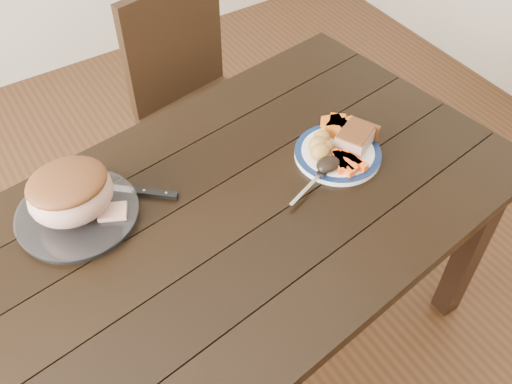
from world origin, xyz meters
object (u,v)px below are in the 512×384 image
chair_far (196,97)px  serving_platter (78,215)px  dining_table (227,235)px  fork (313,183)px  dinner_plate (338,154)px  roast_joint (71,194)px  pork_slice (355,138)px  carving_knife (141,192)px

chair_far → serving_platter: 0.86m
dining_table → fork: size_ratio=9.88×
dinner_plate → chair_far: bearing=96.2°
fork → roast_joint: (-0.56, 0.24, 0.07)m
fork → serving_platter: bearing=137.0°
dinner_plate → pork_slice: 0.06m
roast_joint → fork: bearing=-23.1°
fork → dinner_plate: bearing=4.8°
dinner_plate → pork_slice: pork_slice is taller
dining_table → carving_knife: size_ratio=6.77×
dinner_plate → pork_slice: bearing=-4.8°
dining_table → serving_platter: bearing=149.5°
serving_platter → roast_joint: (0.00, 0.00, 0.08)m
fork → carving_knife: fork is taller
carving_knife → serving_platter: bearing=-142.5°
pork_slice → roast_joint: size_ratio=0.49×
dinner_plate → carving_knife: dinner_plate is taller
serving_platter → carving_knife: size_ratio=1.20×
serving_platter → fork: size_ratio=1.75×
dining_table → chair_far: chair_far is taller
chair_far → fork: (-0.06, -0.79, 0.25)m
pork_slice → dinner_plate: bearing=175.2°
dining_table → pork_slice: (0.43, 0.01, 0.14)m
chair_far → fork: size_ratio=5.38×
pork_slice → carving_knife: 0.61m
dining_table → chair_far: 0.81m
chair_far → dinner_plate: chair_far is taller
serving_platter → roast_joint: size_ratio=1.44×
chair_far → serving_platter: chair_far is taller
chair_far → serving_platter: (-0.62, -0.55, 0.23)m
serving_platter → pork_slice: 0.78m
pork_slice → carving_knife: size_ratio=0.41×
pork_slice → chair_far: bearing=100.3°
dining_table → pork_slice: bearing=1.1°
dining_table → dinner_plate: 0.39m
dinner_plate → fork: (-0.13, -0.06, 0.01)m
serving_platter → dinner_plate: bearing=-14.3°
fork → chair_far: bearing=66.0°
serving_platter → carving_knife: serving_platter is taller
carving_knife → dinner_plate: bearing=24.4°
carving_knife → chair_far: bearing=92.8°
dinner_plate → roast_joint: bearing=165.7°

